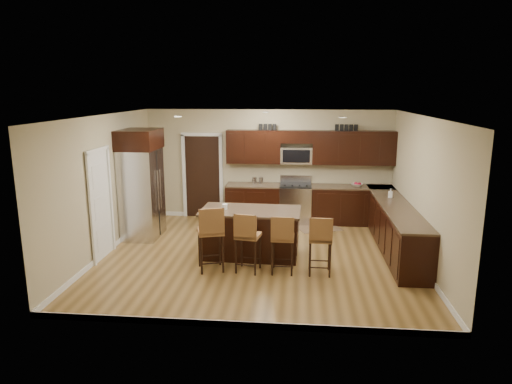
# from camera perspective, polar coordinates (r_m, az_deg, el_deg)

# --- Properties ---
(floor) EXTENTS (6.00, 6.00, 0.00)m
(floor) POSITION_cam_1_polar(r_m,az_deg,el_deg) (8.94, 0.33, -8.05)
(floor) COLOR olive
(floor) RESTS_ON ground
(ceiling) EXTENTS (6.00, 6.00, 0.00)m
(ceiling) POSITION_cam_1_polar(r_m,az_deg,el_deg) (8.37, 0.36, 9.51)
(ceiling) COLOR silver
(ceiling) RESTS_ON wall_back
(wall_back) EXTENTS (6.00, 0.00, 6.00)m
(wall_back) POSITION_cam_1_polar(r_m,az_deg,el_deg) (11.25, 1.56, 3.39)
(wall_back) COLOR tan
(wall_back) RESTS_ON floor
(wall_left) EXTENTS (0.00, 5.50, 5.50)m
(wall_left) POSITION_cam_1_polar(r_m,az_deg,el_deg) (9.30, -18.40, 0.78)
(wall_left) COLOR tan
(wall_left) RESTS_ON floor
(wall_right) EXTENTS (0.00, 5.50, 5.50)m
(wall_right) POSITION_cam_1_polar(r_m,az_deg,el_deg) (8.82, 20.15, 0.03)
(wall_right) COLOR tan
(wall_right) RESTS_ON floor
(base_cabinets) EXTENTS (4.02, 3.96, 0.92)m
(base_cabinets) POSITION_cam_1_polar(r_m,az_deg,el_deg) (10.21, 11.76, -2.95)
(base_cabinets) COLOR black
(base_cabinets) RESTS_ON floor
(upper_cabinets) EXTENTS (4.00, 0.33, 0.80)m
(upper_cabinets) POSITION_cam_1_polar(r_m,az_deg,el_deg) (11.00, 6.98, 5.67)
(upper_cabinets) COLOR black
(upper_cabinets) RESTS_ON wall_back
(range) EXTENTS (0.76, 0.64, 1.11)m
(range) POSITION_cam_1_polar(r_m,az_deg,el_deg) (11.11, 4.94, -1.40)
(range) COLOR silver
(range) RESTS_ON floor
(microwave) EXTENTS (0.76, 0.31, 0.40)m
(microwave) POSITION_cam_1_polar(r_m,az_deg,el_deg) (11.04, 5.06, 4.59)
(microwave) COLOR silver
(microwave) RESTS_ON upper_cabinets
(doorway) EXTENTS (0.85, 0.03, 2.06)m
(doorway) POSITION_cam_1_polar(r_m,az_deg,el_deg) (11.51, -6.68, 1.91)
(doorway) COLOR black
(doorway) RESTS_ON floor
(pantry_door) EXTENTS (0.03, 0.80, 2.04)m
(pantry_door) POSITION_cam_1_polar(r_m,az_deg,el_deg) (9.10, -18.89, -1.64)
(pantry_door) COLOR white
(pantry_door) RESTS_ON floor
(letter_decor) EXTENTS (2.20, 0.03, 0.15)m
(letter_decor) POSITION_cam_1_polar(r_m,az_deg,el_deg) (10.95, 6.29, 8.05)
(letter_decor) COLOR black
(letter_decor) RESTS_ON upper_cabinets
(island) EXTENTS (1.94, 1.07, 0.92)m
(island) POSITION_cam_1_polar(r_m,az_deg,el_deg) (8.86, -0.67, -5.29)
(island) COLOR black
(island) RESTS_ON floor
(stool_left) EXTENTS (0.56, 0.56, 1.18)m
(stool_left) POSITION_cam_1_polar(r_m,az_deg,el_deg) (8.05, -5.65, -4.92)
(stool_left) COLOR olive
(stool_left) RESTS_ON floor
(stool_mid) EXTENTS (0.47, 0.47, 1.09)m
(stool_mid) POSITION_cam_1_polar(r_m,az_deg,el_deg) (7.98, -1.12, -5.46)
(stool_mid) COLOR olive
(stool_mid) RESTS_ON floor
(stool_right) EXTENTS (0.40, 0.40, 1.06)m
(stool_right) POSITION_cam_1_polar(r_m,az_deg,el_deg) (7.94, 3.35, -5.70)
(stool_right) COLOR olive
(stool_right) RESTS_ON floor
(refrigerator) EXTENTS (0.79, 1.03, 2.35)m
(refrigerator) POSITION_cam_1_polar(r_m,az_deg,el_deg) (10.10, -14.12, 1.08)
(refrigerator) COLOR silver
(refrigerator) RESTS_ON floor
(floor_mat) EXTENTS (1.14, 0.96, 0.01)m
(floor_mat) POSITION_cam_1_polar(r_m,az_deg,el_deg) (10.76, 7.86, -4.51)
(floor_mat) COLOR brown
(floor_mat) RESTS_ON floor
(fruit_bowl) EXTENTS (0.34, 0.34, 0.07)m
(fruit_bowl) POSITION_cam_1_polar(r_m,az_deg,el_deg) (11.09, 12.53, 0.87)
(fruit_bowl) COLOR silver
(fruit_bowl) RESTS_ON base_cabinets
(soap_bottle) EXTENTS (0.11, 0.11, 0.19)m
(soap_bottle) POSITION_cam_1_polar(r_m,az_deg,el_deg) (10.10, 16.47, -0.13)
(soap_bottle) COLOR #B2B2B2
(soap_bottle) RESTS_ON base_cabinets
(canister_tall) EXTENTS (0.12, 0.12, 0.18)m
(canister_tall) POSITION_cam_1_polar(r_m,az_deg,el_deg) (11.04, -0.22, 1.41)
(canister_tall) COLOR silver
(canister_tall) RESTS_ON base_cabinets
(canister_short) EXTENTS (0.11, 0.11, 0.18)m
(canister_short) POSITION_cam_1_polar(r_m,az_deg,el_deg) (11.03, 0.63, 1.40)
(canister_short) COLOR silver
(canister_short) RESTS_ON base_cabinets
(island_jar) EXTENTS (0.10, 0.10, 0.10)m
(island_jar) POSITION_cam_1_polar(r_m,az_deg,el_deg) (8.77, -3.93, -1.83)
(island_jar) COLOR white
(island_jar) RESTS_ON island
(stool_extra) EXTENTS (0.40, 0.40, 1.06)m
(stool_extra) POSITION_cam_1_polar(r_m,az_deg,el_deg) (7.95, 8.06, -5.79)
(stool_extra) COLOR olive
(stool_extra) RESTS_ON floor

